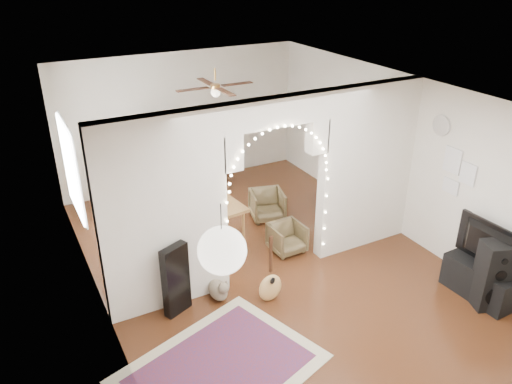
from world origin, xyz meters
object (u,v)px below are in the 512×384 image
media_console (479,281)px  dining_table (205,214)px  bookcase (159,171)px  floor_speaker (492,275)px  dining_chair_right (267,205)px  acoustic_guitar (270,278)px  dining_chair_left (287,238)px

media_console → dining_table: (-2.91, 2.91, 0.43)m
bookcase → dining_table: bearing=-83.6°
floor_speaker → bookcase: 5.77m
floor_speaker → dining_table: 4.23m
dining_chair_right → bookcase: bearing=154.3°
bookcase → dining_table: bookcase is taller
acoustic_guitar → dining_chair_left: size_ratio=1.67×
media_console → dining_chair_right: bearing=111.9°
dining_chair_left → floor_speaker: bearing=-57.4°
acoustic_guitar → dining_chair_right: size_ratio=1.49×
acoustic_guitar → bookcase: bearing=73.0°
dining_chair_right → media_console: bearing=-51.3°
media_console → dining_chair_left: media_console is taller
dining_table → bookcase: bearing=88.0°
media_console → dining_table: 4.14m
dining_table → acoustic_guitar: bearing=-86.6°
bookcase → dining_chair_right: bearing=-38.6°
floor_speaker → dining_table: size_ratio=0.77×
acoustic_guitar → bookcase: 3.48m
dining_table → media_console: bearing=-51.4°
bookcase → dining_chair_right: size_ratio=2.51×
dining_table → floor_speaker: bearing=-53.9°
floor_speaker → bookcase: (-2.99, 4.93, 0.25)m
floor_speaker → dining_table: floor_speaker is taller
bookcase → dining_table: (0.14, -1.81, -0.06)m
dining_table → dining_chair_left: (1.15, -0.63, -0.44)m
media_console → dining_table: bearing=133.1°
floor_speaker → dining_chair_left: floor_speaker is taller
floor_speaker → dining_chair_right: 3.88m
media_console → dining_chair_right: 3.71m
floor_speaker → media_console: bearing=95.2°
dining_chair_left → dining_chair_right: bearing=75.3°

